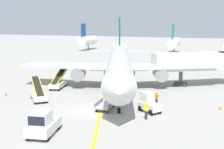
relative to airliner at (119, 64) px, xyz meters
The scene contains 16 objects.
ground_plane 12.03m from the airliner, 86.42° to the right, with size 300.00×300.00×0.00m, color #9E9B93.
taxi_line_yellow 7.35m from the airliner, 88.47° to the right, with size 0.30×80.00×0.01m, color yellow.
airliner is the anchor object (origin of this frame).
jet_bridge 12.32m from the airliner, 27.96° to the left, with size 12.35×8.65×4.85m.
pushback_tug 19.39m from the airliner, 90.55° to the right, with size 2.55×3.90×2.20m.
baggage_tug_near_wing 12.19m from the airliner, 56.13° to the right, with size 2.71×2.46×2.10m.
belt_loader_forward_hold 9.11m from the airliner, 156.72° to the right, with size 2.20×5.15×2.59m.
belt_loader_aft_hold 12.42m from the airliner, 124.77° to the right, with size 4.29×4.54×2.59m.
baggage_cart_loaded 11.30m from the airliner, 79.18° to the right, with size 1.70×3.79×0.94m.
ground_crew_marshaller 10.52m from the airliner, 47.04° to the right, with size 0.36×0.24×1.70m.
ground_crew_wing_walker 14.39m from the airliner, 60.61° to the right, with size 0.36×0.24×1.70m.
safety_cone_nose_left 9.18m from the airliner, 151.85° to the left, with size 0.36×0.36×0.44m, color orange.
safety_cone_nose_right 15.77m from the airliner, 142.04° to the right, with size 0.36×0.36×0.44m, color orange.
safety_cone_wingtip_left 15.56m from the airliner, 25.69° to the right, with size 0.36×0.36×0.44m, color orange.
distant_aircraft_far_left 57.77m from the airliner, 119.30° to the left, with size 3.00×10.10×8.80m.
distant_aircraft_mid_left 49.75m from the airliner, 89.36° to the left, with size 3.00×10.10×8.80m.
Camera 1 is at (12.39, -27.23, 9.34)m, focal length 46.48 mm.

